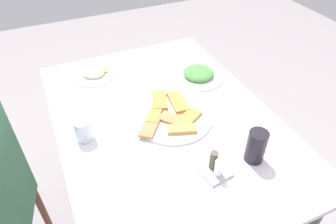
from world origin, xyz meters
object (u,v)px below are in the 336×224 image
Objects in this scene: dining_table at (165,133)px; pide_platter at (172,116)px; salad_plate_greens at (93,73)px; salad_plate_rice at (198,74)px; fork at (248,120)px; paper_napkin at (244,122)px; drinking_glass at (84,130)px; spoon at (241,122)px; soda_can at (256,146)px; condiment_caddy at (215,168)px.

pide_platter is (-0.01, -0.03, 0.10)m from dining_table.
salad_plate_greens reaches higher than dining_table.
fork is (-0.36, -0.03, -0.01)m from salad_plate_rice.
fork is at bearing -90.00° from paper_napkin.
drinking_glass is (0.02, 0.34, 0.03)m from pide_platter.
pide_platter is at bearing -94.18° from drinking_glass.
salad_plate_greens is 1.31× the size of paper_napkin.
salad_plate_rice is 1.30× the size of spoon.
dining_table is at bearing 31.03° from soda_can.
salad_plate_rice is at bearing 15.78° from fork.
salad_plate_rice is at bearing -47.74° from pide_platter.
pide_platter is 2.12× the size of paper_napkin.
condiment_caddy is (0.00, 0.15, -0.04)m from soda_can.
salad_plate_greens is at bearing -17.50° from drinking_glass.
spoon is (-0.57, -0.45, -0.01)m from salad_plate_greens.
pide_platter is at bearing 28.41° from soda_can.
drinking_glass is at bearing 87.47° from dining_table.
pide_platter is 0.32m from salad_plate_rice.
drinking_glass is at bearing 162.50° from salad_plate_greens.
soda_can reaches higher than salad_plate_rice.
spoon reaches higher than paper_napkin.
pide_platter is at bearing 132.26° from salad_plate_rice.
pide_platter is at bearing 2.80° from condiment_caddy.
condiment_caddy is (-0.53, 0.22, 0.01)m from salad_plate_rice.
drinking_glass is (-0.19, 0.58, 0.03)m from salad_plate_rice.
fork is 1.07× the size of spoon.
spoon is 1.79× the size of condiment_caddy.
soda_can is at bearing -123.44° from drinking_glass.
salad_plate_greens reaches higher than fork.
spoon is (-0.17, -0.57, -0.04)m from drinking_glass.
pide_platter is 0.30m from fork.
soda_can is 0.16m from condiment_caddy.
fork is (-0.14, -0.27, -0.01)m from pide_platter.
dining_table is 5.92× the size of fork.
salad_plate_rice is at bearing -22.85° from condiment_caddy.
pide_platter is 0.27m from spoon.
salad_plate_rice is 1.22× the size of fork.
paper_napkin is (-0.15, -0.28, 0.09)m from dining_table.
paper_napkin is at bearing -54.17° from condiment_caddy.
drinking_glass reaches higher than salad_plate_greens.
salad_plate_greens is at bearing 45.29° from spoon.
paper_napkin reaches higher than dining_table.
salad_plate_greens reaches higher than pide_platter.
fork is at bearing -117.32° from dining_table.
dining_table is 0.47m from salad_plate_greens.
dining_table is 7.47× the size of paper_napkin.
fork is at bearing -105.22° from drinking_glass.
soda_can is 0.20m from paper_napkin.
soda_can is at bearing 154.32° from paper_napkin.
soda_can is (-0.32, -0.19, 0.15)m from dining_table.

